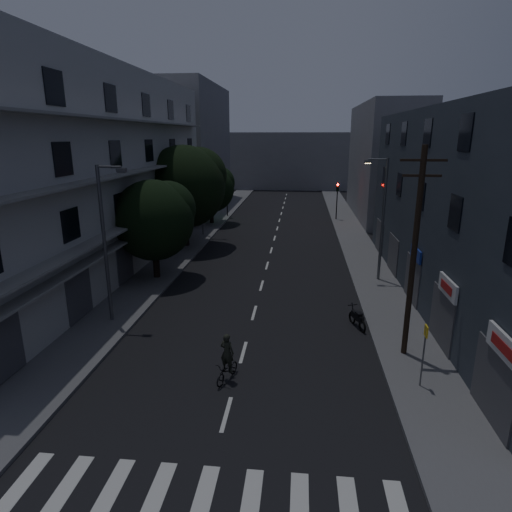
% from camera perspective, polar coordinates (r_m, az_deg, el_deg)
% --- Properties ---
extents(ground, '(160.00, 160.00, 0.00)m').
position_cam_1_polar(ground, '(37.14, 2.10, 0.97)').
color(ground, black).
rests_on(ground, ground).
extents(sidewalk_left, '(3.00, 90.00, 0.15)m').
position_cam_1_polar(sidewalk_left, '(38.34, -9.15, 1.37)').
color(sidewalk_left, '#565659').
rests_on(sidewalk_left, ground).
extents(sidewalk_right, '(3.00, 90.00, 0.15)m').
position_cam_1_polar(sidewalk_right, '(37.39, 13.64, 0.75)').
color(sidewalk_right, '#565659').
rests_on(sidewalk_right, ground).
extents(crosswalk, '(10.90, 3.00, 0.01)m').
position_cam_1_polar(crosswalk, '(13.18, -7.41, -30.41)').
color(crosswalk, beige).
rests_on(crosswalk, ground).
extents(lane_markings, '(0.15, 60.50, 0.01)m').
position_cam_1_polar(lane_markings, '(43.20, 2.68, 3.09)').
color(lane_markings, beige).
rests_on(lane_markings, ground).
extents(building_left, '(7.00, 36.00, 14.00)m').
position_cam_1_polar(building_left, '(32.31, -20.79, 10.35)').
color(building_left, '#B2B2AD').
rests_on(building_left, ground).
extents(building_right, '(6.19, 28.00, 11.00)m').
position_cam_1_polar(building_right, '(26.91, 26.94, 5.54)').
color(building_right, '#2D343D').
rests_on(building_right, ground).
extents(building_far_left, '(6.00, 20.00, 16.00)m').
position_cam_1_polar(building_far_left, '(60.58, -7.99, 14.23)').
color(building_far_left, slate).
rests_on(building_far_left, ground).
extents(building_far_right, '(6.00, 20.00, 13.00)m').
position_cam_1_polar(building_far_right, '(53.78, 16.65, 11.96)').
color(building_far_right, slate).
rests_on(building_far_right, ground).
extents(building_far_end, '(24.00, 8.00, 10.00)m').
position_cam_1_polar(building_far_end, '(80.99, 4.41, 12.56)').
color(building_far_end, slate).
rests_on(building_far_end, ground).
extents(tree_near, '(5.36, 5.36, 6.61)m').
position_cam_1_polar(tree_near, '(29.14, -13.40, 5.06)').
color(tree_near, black).
rests_on(tree_near, sidewalk_left).
extents(tree_mid, '(7.00, 7.00, 8.61)m').
position_cam_1_polar(tree_mid, '(37.28, -9.41, 9.49)').
color(tree_mid, black).
rests_on(tree_mid, sidewalk_left).
extents(tree_far, '(5.05, 5.05, 6.25)m').
position_cam_1_polar(tree_far, '(47.31, -5.96, 9.11)').
color(tree_far, black).
rests_on(tree_far, sidewalk_left).
extents(traffic_signal_far_right, '(0.28, 0.37, 4.10)m').
position_cam_1_polar(traffic_signal_far_right, '(50.04, 10.79, 8.17)').
color(traffic_signal_far_right, black).
rests_on(traffic_signal_far_right, sidewalk_right).
extents(traffic_signal_far_left, '(0.28, 0.37, 4.10)m').
position_cam_1_polar(traffic_signal_far_left, '(51.26, -3.90, 8.59)').
color(traffic_signal_far_left, black).
rests_on(traffic_signal_far_left, sidewalk_left).
extents(street_lamp_left_near, '(1.51, 0.25, 8.00)m').
position_cam_1_polar(street_lamp_left_near, '(22.60, -19.34, 2.39)').
color(street_lamp_left_near, '#525359').
rests_on(street_lamp_left_near, sidewalk_left).
extents(street_lamp_right, '(1.51, 0.25, 8.00)m').
position_cam_1_polar(street_lamp_right, '(28.95, 16.38, 5.42)').
color(street_lamp_right, '#595C61').
rests_on(street_lamp_right, sidewalk_right).
extents(street_lamp_left_far, '(1.51, 0.25, 8.00)m').
position_cam_1_polar(street_lamp_left_far, '(41.47, -7.08, 8.89)').
color(street_lamp_left_far, '#5D5E65').
rests_on(street_lamp_left_far, sidewalk_left).
extents(utility_pole, '(1.80, 0.24, 9.00)m').
position_cam_1_polar(utility_pole, '(18.98, 20.34, 0.68)').
color(utility_pole, black).
rests_on(utility_pole, sidewalk_right).
extents(bus_stop_sign, '(0.06, 0.35, 2.52)m').
position_cam_1_polar(bus_stop_sign, '(17.62, 21.55, -10.96)').
color(bus_stop_sign, '#595B60').
rests_on(bus_stop_sign, sidewalk_right).
extents(motorcycle, '(0.81, 1.71, 1.15)m').
position_cam_1_polar(motorcycle, '(22.67, 13.35, -8.16)').
color(motorcycle, black).
rests_on(motorcycle, ground).
extents(cyclist, '(1.07, 1.70, 2.03)m').
position_cam_1_polar(cyclist, '(17.60, -3.85, -14.27)').
color(cyclist, black).
rests_on(cyclist, ground).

